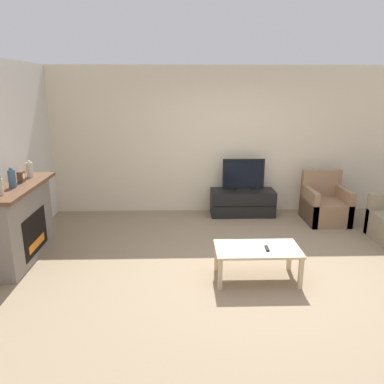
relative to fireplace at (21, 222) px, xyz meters
name	(u,v)px	position (x,y,z in m)	size (l,w,h in m)	color
ground_plane	(247,266)	(3.07, -0.32, -0.54)	(24.00, 24.00, 0.00)	#89755B
wall_back	(228,141)	(3.07, 2.09, 0.81)	(12.00, 0.06, 2.70)	beige
fireplace	(21,222)	(0.00, 0.00, 0.00)	(0.49, 1.56, 1.07)	slate
mantel_vase_centre_left	(12,178)	(0.02, -0.12, 0.65)	(0.10, 0.10, 0.27)	#385670
mantel_vase_right	(30,169)	(0.02, 0.47, 0.64)	(0.09, 0.09, 0.24)	beige
mantel_clock	(21,177)	(0.02, 0.16, 0.60)	(0.08, 0.11, 0.15)	brown
tv_stand	(242,203)	(3.34, 1.78, -0.31)	(1.18, 0.49, 0.47)	black
tv	(243,176)	(3.34, 1.77, 0.21)	(0.77, 0.18, 0.59)	black
armchair	(325,206)	(4.75, 1.40, -0.26)	(0.70, 0.76, 0.88)	#937051
coffee_table	(257,252)	(3.13, -0.67, -0.17)	(1.04, 0.56, 0.42)	#CCB289
remote	(267,248)	(3.24, -0.70, -0.11)	(0.05, 0.15, 0.02)	black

